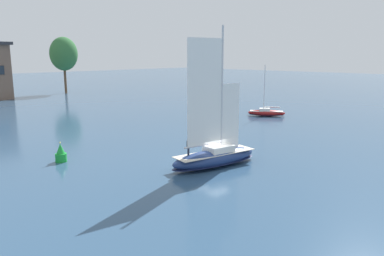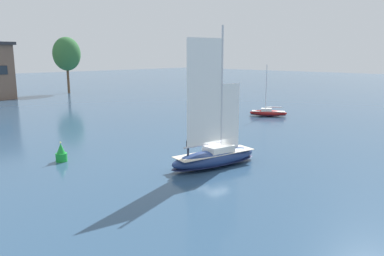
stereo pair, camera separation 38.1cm
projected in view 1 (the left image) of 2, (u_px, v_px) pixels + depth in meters
name	position (u px, v px, depth m)	size (l,w,h in m)	color
ground_plane	(215.00, 166.00, 36.32)	(400.00, 400.00, 0.00)	#2D4C6B
tree_shore_center	(64.00, 54.00, 102.89)	(7.50, 7.50, 15.44)	brown
sailboat_main	(215.00, 155.00, 36.12)	(10.03, 4.72, 13.30)	navy
sailboat_moored_outer_mooring	(266.00, 113.00, 65.79)	(4.97, 6.48, 8.94)	maroon
channel_buoy	(61.00, 154.00, 37.57)	(1.13, 1.13, 2.04)	green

